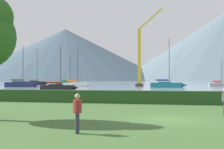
% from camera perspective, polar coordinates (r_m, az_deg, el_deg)
% --- Properties ---
extents(ground_plane, '(1000.00, 1000.00, 0.00)m').
position_cam_1_polar(ground_plane, '(18.45, 10.08, -7.78)').
color(ground_plane, '#3D602D').
extents(harbor_water, '(320.00, 246.00, 0.00)m').
position_cam_1_polar(harbor_water, '(155.31, 12.20, -1.51)').
color(harbor_water, '#8499A8').
rests_on(harbor_water, ground_plane).
extents(hedge_line, '(80.00, 1.20, 1.17)m').
position_cam_1_polar(hedge_line, '(29.35, 10.98, -3.99)').
color(hedge_line, '#284C23').
rests_on(hedge_line, ground_plane).
extents(sailboat_slip_1, '(7.34, 2.65, 8.35)m').
position_cam_1_polar(sailboat_slip_1, '(62.78, -9.42, -2.21)').
color(sailboat_slip_1, black).
rests_on(sailboat_slip_1, harbor_water).
extents(sailboat_slip_2, '(9.03, 3.31, 12.25)m').
position_cam_1_polar(sailboat_slip_2, '(82.05, 9.64, -1.74)').
color(sailboat_slip_2, '#19707A').
rests_on(sailboat_slip_2, harbor_water).
extents(sailboat_slip_5, '(8.26, 2.64, 9.83)m').
position_cam_1_polar(sailboat_slip_5, '(102.58, -7.64, -1.57)').
color(sailboat_slip_5, '#236B38').
rests_on(sailboat_slip_5, harbor_water).
extents(sailboat_slip_6, '(7.84, 3.19, 10.65)m').
position_cam_1_polar(sailboat_slip_6, '(88.61, -6.35, -1.73)').
color(sailboat_slip_6, white).
rests_on(sailboat_slip_6, harbor_water).
extents(sailboat_slip_7, '(6.93, 2.36, 8.05)m').
position_cam_1_polar(sailboat_slip_7, '(99.12, 18.41, -1.64)').
color(sailboat_slip_7, '#9E9EA3').
rests_on(sailboat_slip_7, harbor_water).
extents(sailboat_slip_9, '(8.55, 3.58, 12.68)m').
position_cam_1_polar(sailboat_slip_9, '(119.93, -13.24, -1.41)').
color(sailboat_slip_9, black).
rests_on(sailboat_slip_9, harbor_water).
extents(sailboat_slip_11, '(9.31, 3.68, 10.89)m').
position_cam_1_polar(sailboat_slip_11, '(90.74, -15.69, -1.62)').
color(sailboat_slip_11, navy).
rests_on(sailboat_slip_11, harbor_water).
extents(person_standing_walker, '(0.36, 0.56, 1.65)m').
position_cam_1_polar(person_standing_walker, '(13.58, -6.10, -6.22)').
color(person_standing_walker, '#2D3347').
rests_on(person_standing_walker, ground_plane).
extents(dock_crane, '(7.63, 2.00, 22.01)m').
position_cam_1_polar(dock_crane, '(92.51, 4.99, 2.61)').
color(dock_crane, '#333338').
rests_on(dock_crane, ground_plane).
extents(distant_hill_central_peak, '(227.89, 227.89, 57.38)m').
position_cam_1_polar(distant_hill_central_peak, '(366.61, -8.22, 3.46)').
color(distant_hill_central_peak, '#425666').
rests_on(distant_hill_central_peak, ground_plane).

